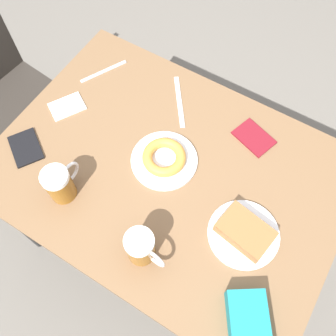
{
  "coord_description": "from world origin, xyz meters",
  "views": [
    {
      "loc": [
        -0.45,
        -0.27,
        1.75
      ],
      "look_at": [
        0.0,
        0.0,
        0.72
      ],
      "focal_mm": 40.0,
      "sensor_mm": 36.0,
      "label": 1
    }
  ],
  "objects_px": {
    "knife": "(179,101)",
    "passport_near_edge": "(26,148)",
    "blue_pouch": "(248,323)",
    "plate_with_donut": "(164,158)",
    "beer_mug_center": "(60,184)",
    "fork": "(104,71)",
    "plate_with_cake": "(244,232)",
    "beer_mug_left": "(141,247)",
    "passport_far_edge": "(254,138)",
    "napkin_folded": "(67,106)"
  },
  "relations": [
    {
      "from": "beer_mug_left",
      "to": "blue_pouch",
      "type": "distance_m",
      "value": 0.34
    },
    {
      "from": "plate_with_cake",
      "to": "passport_far_edge",
      "type": "relative_size",
      "value": 1.42
    },
    {
      "from": "knife",
      "to": "plate_with_cake",
      "type": "bearing_deg",
      "value": -128.0
    },
    {
      "from": "plate_with_donut",
      "to": "napkin_folded",
      "type": "height_order",
      "value": "plate_with_donut"
    },
    {
      "from": "beer_mug_left",
      "to": "beer_mug_center",
      "type": "relative_size",
      "value": 1.0
    },
    {
      "from": "beer_mug_center",
      "to": "knife",
      "type": "relative_size",
      "value": 0.68
    },
    {
      "from": "fork",
      "to": "passport_near_edge",
      "type": "xyz_separation_m",
      "value": [
        -0.39,
        0.03,
        0.0
      ]
    },
    {
      "from": "beer_mug_center",
      "to": "blue_pouch",
      "type": "bearing_deg",
      "value": -94.45
    },
    {
      "from": "passport_near_edge",
      "to": "blue_pouch",
      "type": "xyz_separation_m",
      "value": [
        -0.11,
        -0.84,
        0.02
      ]
    },
    {
      "from": "passport_far_edge",
      "to": "fork",
      "type": "bearing_deg",
      "value": 92.78
    },
    {
      "from": "plate_with_cake",
      "to": "beer_mug_center",
      "type": "bearing_deg",
      "value": 107.22
    },
    {
      "from": "beer_mug_left",
      "to": "fork",
      "type": "relative_size",
      "value": 0.74
    },
    {
      "from": "plate_with_donut",
      "to": "napkin_folded",
      "type": "bearing_deg",
      "value": 89.17
    },
    {
      "from": "fork",
      "to": "blue_pouch",
      "type": "xyz_separation_m",
      "value": [
        -0.5,
        -0.82,
        0.03
      ]
    },
    {
      "from": "napkin_folded",
      "to": "blue_pouch",
      "type": "xyz_separation_m",
      "value": [
        -0.31,
        -0.83,
        0.03
      ]
    },
    {
      "from": "beer_mug_center",
      "to": "blue_pouch",
      "type": "xyz_separation_m",
      "value": [
        -0.05,
        -0.64,
        -0.03
      ]
    },
    {
      "from": "beer_mug_left",
      "to": "passport_near_edge",
      "type": "distance_m",
      "value": 0.52
    },
    {
      "from": "plate_with_donut",
      "to": "passport_far_edge",
      "type": "bearing_deg",
      "value": -42.42
    },
    {
      "from": "plate_with_donut",
      "to": "passport_near_edge",
      "type": "distance_m",
      "value": 0.45
    },
    {
      "from": "blue_pouch",
      "to": "plate_with_donut",
      "type": "bearing_deg",
      "value": 55.51
    },
    {
      "from": "beer_mug_center",
      "to": "blue_pouch",
      "type": "relative_size",
      "value": 0.66
    },
    {
      "from": "plate_with_donut",
      "to": "fork",
      "type": "height_order",
      "value": "plate_with_donut"
    },
    {
      "from": "knife",
      "to": "fork",
      "type": "bearing_deg",
      "value": 95.28
    },
    {
      "from": "plate_with_cake",
      "to": "passport_far_edge",
      "type": "height_order",
      "value": "plate_with_cake"
    },
    {
      "from": "knife",
      "to": "passport_near_edge",
      "type": "bearing_deg",
      "value": 141.74
    },
    {
      "from": "passport_far_edge",
      "to": "passport_near_edge",
      "type": "bearing_deg",
      "value": 124.32
    },
    {
      "from": "napkin_folded",
      "to": "fork",
      "type": "xyz_separation_m",
      "value": [
        0.19,
        -0.02,
        -0.0
      ]
    },
    {
      "from": "plate_with_cake",
      "to": "passport_far_edge",
      "type": "bearing_deg",
      "value": 20.25
    },
    {
      "from": "knife",
      "to": "plate_with_donut",
      "type": "bearing_deg",
      "value": -161.03
    },
    {
      "from": "beer_mug_center",
      "to": "fork",
      "type": "relative_size",
      "value": 0.74
    },
    {
      "from": "blue_pouch",
      "to": "passport_far_edge",
      "type": "bearing_deg",
      "value": 23.53
    },
    {
      "from": "plate_with_cake",
      "to": "passport_near_edge",
      "type": "bearing_deg",
      "value": 98.34
    },
    {
      "from": "plate_with_cake",
      "to": "plate_with_donut",
      "type": "xyz_separation_m",
      "value": [
        0.09,
        0.32,
        -0.0
      ]
    },
    {
      "from": "beer_mug_center",
      "to": "knife",
      "type": "bearing_deg",
      "value": -14.85
    },
    {
      "from": "knife",
      "to": "passport_near_edge",
      "type": "relative_size",
      "value": 1.19
    },
    {
      "from": "napkin_folded",
      "to": "passport_far_edge",
      "type": "xyz_separation_m",
      "value": [
        0.22,
        -0.6,
        0.0
      ]
    },
    {
      "from": "beer_mug_center",
      "to": "fork",
      "type": "xyz_separation_m",
      "value": [
        0.45,
        0.18,
        -0.06
      ]
    },
    {
      "from": "napkin_folded",
      "to": "knife",
      "type": "distance_m",
      "value": 0.39
    },
    {
      "from": "passport_near_edge",
      "to": "plate_with_cake",
      "type": "bearing_deg",
      "value": -81.66
    },
    {
      "from": "plate_with_donut",
      "to": "passport_far_edge",
      "type": "xyz_separation_m",
      "value": [
        0.23,
        -0.21,
        -0.01
      ]
    },
    {
      "from": "beer_mug_left",
      "to": "passport_near_edge",
      "type": "height_order",
      "value": "beer_mug_left"
    },
    {
      "from": "passport_near_edge",
      "to": "knife",
      "type": "bearing_deg",
      "value": -38.26
    },
    {
      "from": "beer_mug_center",
      "to": "fork",
      "type": "distance_m",
      "value": 0.48
    },
    {
      "from": "passport_far_edge",
      "to": "plate_with_donut",
      "type": "bearing_deg",
      "value": 137.58
    },
    {
      "from": "beer_mug_left",
      "to": "passport_far_edge",
      "type": "bearing_deg",
      "value": -11.55
    },
    {
      "from": "napkin_folded",
      "to": "fork",
      "type": "distance_m",
      "value": 0.19
    },
    {
      "from": "beer_mug_left",
      "to": "beer_mug_center",
      "type": "height_order",
      "value": "same"
    },
    {
      "from": "beer_mug_center",
      "to": "knife",
      "type": "xyz_separation_m",
      "value": [
        0.48,
        -0.13,
        -0.06
      ]
    },
    {
      "from": "plate_with_cake",
      "to": "blue_pouch",
      "type": "xyz_separation_m",
      "value": [
        -0.21,
        -0.11,
        0.01
      ]
    },
    {
      "from": "beer_mug_left",
      "to": "beer_mug_center",
      "type": "xyz_separation_m",
      "value": [
        0.03,
        0.31,
        0.0
      ]
    }
  ]
}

